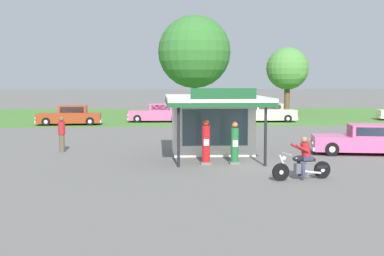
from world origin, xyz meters
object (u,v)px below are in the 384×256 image
object	(u,v)px
parked_car_back_row_left	(266,113)
gas_pump_nearside	(206,144)
gas_pump_offside	(235,145)
featured_classic_sedan	(366,141)
bystander_leaning_by_kiosk	(62,133)
parked_car_back_row_far_left	(70,116)
parked_car_back_row_far_right	(158,114)
motorcycle_with_rider	(303,162)

from	to	relation	value
parked_car_back_row_left	gas_pump_nearside	bearing A→B (deg)	-108.12
gas_pump_offside	featured_classic_sedan	xyz separation A→B (m)	(6.84, 2.60, -0.18)
gas_pump_offside	bystander_leaning_by_kiosk	size ratio (longest dim) A/B	1.03
gas_pump_nearside	parked_car_back_row_far_left	bearing A→B (deg)	114.16
featured_classic_sedan	gas_pump_nearside	bearing A→B (deg)	-162.18
parked_car_back_row_far_left	parked_car_back_row_far_right	world-z (taller)	parked_car_back_row_far_right
motorcycle_with_rider	featured_classic_sedan	world-z (taller)	motorcycle_with_rider
gas_pump_offside	parked_car_back_row_left	size ratio (longest dim) A/B	0.35
parked_car_back_row_far_left	bystander_leaning_by_kiosk	size ratio (longest dim) A/B	2.92
featured_classic_sedan	bystander_leaning_by_kiosk	distance (m)	15.01
featured_classic_sedan	parked_car_back_row_far_right	xyz separation A→B (m)	(-10.11, 19.67, 0.04)
motorcycle_with_rider	bystander_leaning_by_kiosk	distance (m)	12.77
parked_car_back_row_left	parked_car_back_row_far_right	bearing A→B (deg)	177.12
motorcycle_with_rider	featured_classic_sedan	distance (m)	7.96
parked_car_back_row_far_left	parked_car_back_row_far_right	size ratio (longest dim) A/B	1.06
gas_pump_nearside	parked_car_back_row_far_left	world-z (taller)	gas_pump_nearside
parked_car_back_row_left	parked_car_back_row_far_right	distance (m)	9.17
motorcycle_with_rider	parked_car_back_row_far_left	xyz separation A→B (m)	(-12.15, 23.62, 0.04)
gas_pump_nearside	motorcycle_with_rider	bearing A→B (deg)	-48.97
parked_car_back_row_far_left	bystander_leaning_by_kiosk	world-z (taller)	bystander_leaning_by_kiosk
gas_pump_nearside	parked_car_back_row_left	bearing A→B (deg)	71.88
bystander_leaning_by_kiosk	motorcycle_with_rider	bearing A→B (deg)	-38.07
parked_car_back_row_left	parked_car_back_row_far_left	size ratio (longest dim) A/B	1.01
gas_pump_nearside	featured_classic_sedan	world-z (taller)	gas_pump_nearside
gas_pump_offside	parked_car_back_row_far_right	size ratio (longest dim) A/B	0.37
featured_classic_sedan	parked_car_back_row_far_left	size ratio (longest dim) A/B	1.04
parked_car_back_row_left	bystander_leaning_by_kiosk	bearing A→B (deg)	-128.41
gas_pump_nearside	parked_car_back_row_far_left	size ratio (longest dim) A/B	0.37
parked_car_back_row_far_right	bystander_leaning_by_kiosk	xyz separation A→B (m)	(-4.81, -18.09, 0.25)
parked_car_back_row_far_left	parked_car_back_row_far_right	xyz separation A→B (m)	(6.92, 2.34, 0.00)
gas_pump_nearside	motorcycle_with_rider	size ratio (longest dim) A/B	0.85
parked_car_back_row_far_right	bystander_leaning_by_kiosk	bearing A→B (deg)	-104.90
gas_pump_offside	parked_car_back_row_far_left	bearing A→B (deg)	117.06
gas_pump_offside	parked_car_back_row_left	world-z (taller)	gas_pump_offside
gas_pump_nearside	featured_classic_sedan	xyz separation A→B (m)	(8.09, 2.60, -0.24)
motorcycle_with_rider	bystander_leaning_by_kiosk	size ratio (longest dim) A/B	1.28
motorcycle_with_rider	parked_car_back_row_far_left	size ratio (longest dim) A/B	0.44
parked_car_back_row_far_left	parked_car_back_row_left	bearing A→B (deg)	6.66
featured_classic_sedan	parked_car_back_row_far_left	xyz separation A→B (m)	(-17.03, 17.33, 0.04)
gas_pump_nearside	parked_car_back_row_far_right	xyz separation A→B (m)	(-2.02, 22.27, -0.20)
parked_car_back_row_far_right	bystander_leaning_by_kiosk	size ratio (longest dim) A/B	2.76
featured_classic_sedan	parked_car_back_row_left	xyz separation A→B (m)	(-0.95, 19.21, 0.07)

